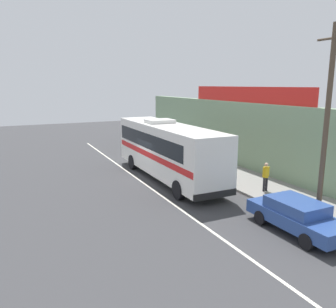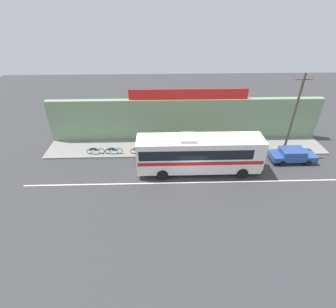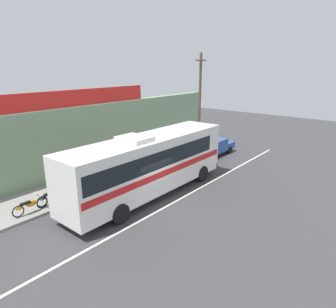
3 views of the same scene
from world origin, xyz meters
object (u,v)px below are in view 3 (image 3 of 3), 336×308
(intercity_bus, at_px, (148,162))
(motorcycle_orange, at_px, (52,196))
(motorcycle_blue, at_px, (30,205))
(utility_pole, at_px, (200,102))
(parked_car, at_px, (214,147))
(pedestrian_by_curb, at_px, (159,149))

(intercity_bus, xyz_separation_m, motorcycle_orange, (-4.38, 3.17, -1.50))
(motorcycle_blue, height_order, motorcycle_orange, same)
(utility_pole, distance_m, motorcycle_blue, 15.72)
(parked_car, distance_m, utility_pole, 3.98)
(motorcycle_blue, xyz_separation_m, motorcycle_orange, (1.35, 0.15, 0.00))
(motorcycle_orange, bearing_deg, intercity_bus, -35.91)
(utility_pole, xyz_separation_m, motorcycle_blue, (-15.24, 0.16, -3.87))
(parked_car, bearing_deg, intercity_bus, -171.77)
(motorcycle_blue, height_order, pedestrian_by_curb, pedestrian_by_curb)
(utility_pole, distance_m, motorcycle_orange, 14.42)
(intercity_bus, relative_size, utility_pole, 1.37)
(intercity_bus, xyz_separation_m, motorcycle_blue, (-5.73, 3.02, -1.50))
(motorcycle_blue, distance_m, motorcycle_orange, 1.36)
(parked_car, bearing_deg, pedestrian_by_curb, 152.97)
(parked_car, distance_m, pedestrian_by_curb, 5.08)
(motorcycle_orange, bearing_deg, utility_pole, -1.29)
(motorcycle_blue, relative_size, motorcycle_orange, 0.99)
(utility_pole, distance_m, pedestrian_by_curb, 5.53)
(motorcycle_blue, bearing_deg, pedestrian_by_curb, 3.60)
(motorcycle_orange, bearing_deg, pedestrian_by_curb, 3.20)
(intercity_bus, height_order, pedestrian_by_curb, intercity_bus)
(intercity_bus, relative_size, parked_car, 2.60)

